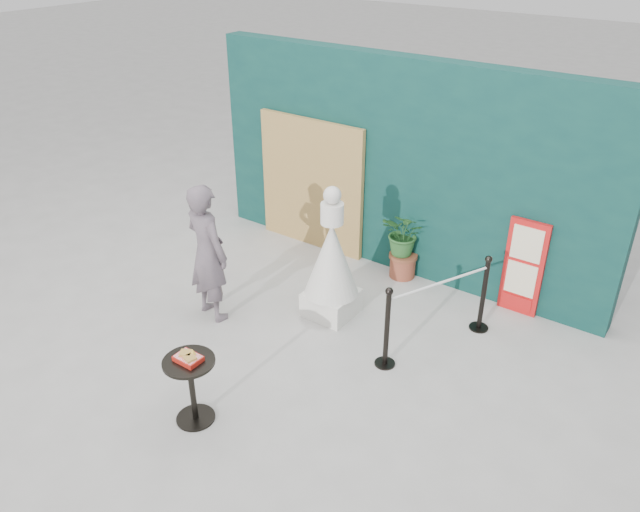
% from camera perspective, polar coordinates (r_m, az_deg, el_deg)
% --- Properties ---
extents(ground, '(60.00, 60.00, 0.00)m').
position_cam_1_polar(ground, '(7.18, -5.66, -10.82)').
color(ground, '#ADAAA5').
rests_on(ground, ground).
extents(back_wall, '(6.00, 0.30, 3.00)m').
position_cam_1_polar(back_wall, '(8.70, 7.54, 7.96)').
color(back_wall, '#0A2F2E').
rests_on(back_wall, ground).
extents(bamboo_fence, '(1.80, 0.08, 2.00)m').
position_cam_1_polar(bamboo_fence, '(9.41, -0.80, 6.58)').
color(bamboo_fence, tan).
rests_on(bamboo_fence, ground).
extents(woman, '(0.72, 0.54, 1.80)m').
position_cam_1_polar(woman, '(7.79, -10.25, 0.29)').
color(woman, '#63555C').
rests_on(woman, ground).
extents(menu_board, '(0.50, 0.07, 1.30)m').
position_cam_1_polar(menu_board, '(8.26, 18.10, -1.03)').
color(menu_board, red).
rests_on(menu_board, ground).
extents(statue, '(0.69, 0.69, 1.77)m').
position_cam_1_polar(statue, '(7.77, 1.07, -0.80)').
color(statue, white).
rests_on(statue, ground).
extents(cafe_table, '(0.52, 0.52, 0.75)m').
position_cam_1_polar(cafe_table, '(6.44, -11.70, -11.11)').
color(cafe_table, black).
rests_on(cafe_table, ground).
extents(food_basket, '(0.26, 0.19, 0.11)m').
position_cam_1_polar(food_basket, '(6.26, -11.94, -9.07)').
color(food_basket, '#B21D13').
rests_on(food_basket, cafe_table).
extents(planter, '(0.60, 0.52, 1.02)m').
position_cam_1_polar(planter, '(8.75, 7.73, 1.52)').
color(planter, brown).
rests_on(planter, ground).
extents(stanchion_barrier, '(0.84, 1.54, 1.03)m').
position_cam_1_polar(stanchion_barrier, '(7.43, 10.67, -4.98)').
color(stanchion_barrier, black).
rests_on(stanchion_barrier, ground).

